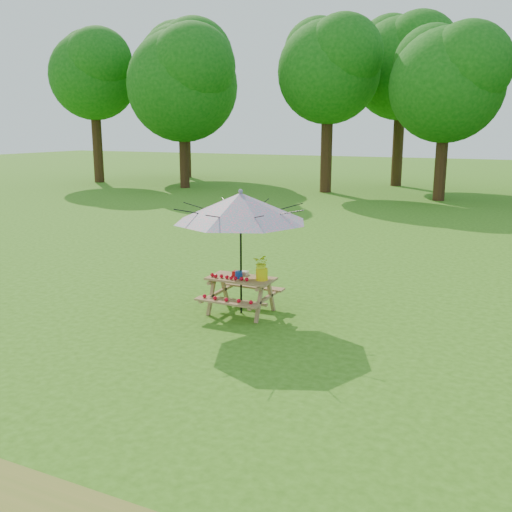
% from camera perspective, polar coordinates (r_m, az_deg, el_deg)
% --- Properties ---
extents(ground, '(120.00, 120.00, 0.00)m').
position_cam_1_polar(ground, '(6.70, 24.25, -18.24)').
color(ground, '#346813').
rests_on(ground, ground).
extents(picnic_table, '(1.20, 1.32, 0.67)m').
position_cam_1_polar(picnic_table, '(10.41, -1.50, -4.00)').
color(picnic_table, olive).
rests_on(picnic_table, ground).
extents(patio_umbrella, '(2.43, 2.43, 2.27)m').
position_cam_1_polar(patio_umbrella, '(10.06, -1.55, 4.88)').
color(patio_umbrella, black).
rests_on(patio_umbrella, ground).
extents(produce_bins, '(0.23, 0.38, 0.13)m').
position_cam_1_polar(produce_bins, '(10.36, -1.67, -1.80)').
color(produce_bins, '#B30F0E').
rests_on(produce_bins, picnic_table).
extents(tomatoes_row, '(0.77, 0.13, 0.07)m').
position_cam_1_polar(tomatoes_row, '(10.22, -2.71, -2.12)').
color(tomatoes_row, red).
rests_on(tomatoes_row, picnic_table).
extents(flower_bucket, '(0.29, 0.25, 0.47)m').
position_cam_1_polar(flower_bucket, '(10.09, 0.59, -1.03)').
color(flower_bucket, yellow).
rests_on(flower_bucket, picnic_table).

